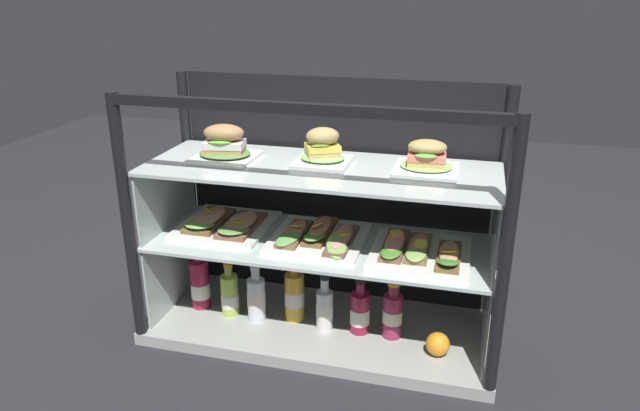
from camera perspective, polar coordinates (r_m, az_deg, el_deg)
name	(u,v)px	position (r m, az deg, el deg)	size (l,w,h in m)	color
ground_plane	(320,334)	(2.16, 0.00, -12.39)	(6.00, 6.00, 0.02)	#232328
case_base_deck	(320,327)	(2.14, 0.00, -11.70)	(1.20, 0.48, 0.04)	#A0A49D
case_frame	(328,196)	(2.03, 0.80, 0.93)	(1.20, 0.48, 0.87)	black
riser_lower_tier	(320,284)	(2.05, 0.00, -7.65)	(1.12, 0.40, 0.30)	silver
shelf_lower_glass	(320,243)	(1.98, 0.00, -3.68)	(1.14, 0.42, 0.01)	silver
riser_upper_tier	(320,207)	(1.93, 0.00, -0.15)	(1.12, 0.40, 0.25)	silver
shelf_upper_glass	(320,169)	(1.89, 0.00, 3.55)	(1.14, 0.42, 0.01)	silver
plated_roll_sandwich_right_of_center	(224,146)	(1.99, -9.26, 5.69)	(0.20, 0.20, 0.12)	white
plated_roll_sandwich_center	(321,151)	(1.91, 0.13, 5.33)	(0.18, 0.18, 0.12)	white
plated_roll_sandwich_far_right	(427,160)	(1.86, 10.31, 4.35)	(0.20, 0.20, 0.10)	white
open_sandwich_tray_left_of_center	(225,224)	(2.10, -9.22, -1.76)	(0.31, 0.32, 0.07)	white
open_sandwich_tray_near_left_corner	(319,236)	(1.97, -0.12, -3.00)	(0.31, 0.33, 0.07)	white
open_sandwich_tray_center	(419,251)	(1.90, 9.60, -4.40)	(0.31, 0.32, 0.06)	white
juice_bottle_back_left	(200,283)	(2.22, -11.57, -7.40)	(0.07, 0.07, 0.24)	maroon
juice_bottle_front_fourth	(230,295)	(2.17, -8.75, -8.56)	(0.06, 0.06, 0.20)	#AFCC4A
juice_bottle_back_center	(256,298)	(2.11, -6.20, -8.90)	(0.06, 0.06, 0.21)	white
juice_bottle_front_right_end	(294,296)	(2.10, -2.49, -8.73)	(0.07, 0.07, 0.23)	gold
juice_bottle_back_right	(325,308)	(2.05, 0.45, -9.97)	(0.06, 0.06, 0.21)	white
juice_bottle_front_second	(360,312)	(2.05, 3.89, -10.28)	(0.07, 0.07, 0.20)	maroon
juice_bottle_near_post	(393,314)	(2.03, 7.06, -10.39)	(0.07, 0.07, 0.21)	#912548
orange_fruit_beside_bottles	(438,344)	(1.98, 11.36, -13.06)	(0.08, 0.08, 0.08)	orange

